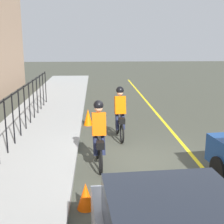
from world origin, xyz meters
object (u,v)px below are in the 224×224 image
cyclist_lead (120,113)px  cyclist_follow (99,134)px  traffic_cone_far (88,117)px  traffic_cone_near (86,196)px

cyclist_lead → cyclist_follow: (-2.34, 0.75, 0.00)m
cyclist_follow → traffic_cone_far: bearing=1.0°
cyclist_follow → traffic_cone_far: cyclist_follow is taller
cyclist_lead → traffic_cone_near: bearing=162.5°
cyclist_follow → traffic_cone_far: size_ratio=2.80×
cyclist_lead → cyclist_follow: bearing=158.1°
cyclist_lead → traffic_cone_near: size_ratio=3.30×
cyclist_follow → traffic_cone_near: (-2.11, 0.31, -0.63)m
traffic_cone_near → cyclist_lead: bearing=-13.4°
traffic_cone_near → traffic_cone_far: 6.28m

